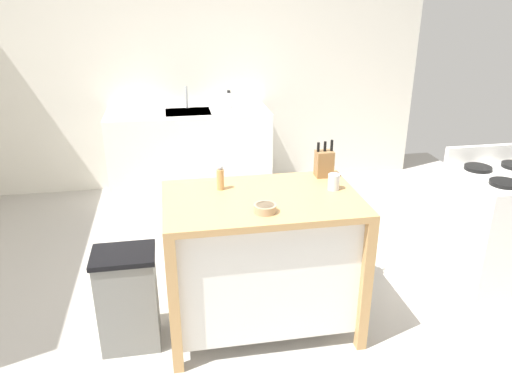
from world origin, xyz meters
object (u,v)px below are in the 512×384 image
at_px(kitchen_island, 262,256).
at_px(sink_faucet, 187,97).
at_px(pepper_grinder, 220,178).
at_px(knife_block, 324,163).
at_px(drinking_cup, 334,182).
at_px(stove, 497,234).
at_px(bottle_spray_cleaner, 229,100).
at_px(bowl_ceramic_small, 265,208).
at_px(trash_bin, 128,299).

distance_m(kitchen_island, sink_faucet, 2.47).
bearing_deg(pepper_grinder, sink_faucet, 92.35).
bearing_deg(knife_block, sink_faucet, 109.93).
bearing_deg(drinking_cup, stove, 1.63).
xyz_separation_m(bottle_spray_cleaner, stove, (1.56, -2.26, -0.52)).
relative_size(bowl_ceramic_small, drinking_cup, 1.28).
distance_m(sink_faucet, bottle_spray_cleaner, 0.43).
height_order(sink_faucet, stove, sink_faucet).
bearing_deg(bottle_spray_cleaner, kitchen_island, -92.56).
bearing_deg(knife_block, trash_bin, -166.02).
xyz_separation_m(bowl_ceramic_small, sink_faucet, (-0.29, 2.61, 0.08)).
relative_size(bowl_ceramic_small, stove, 0.12).
xyz_separation_m(bowl_ceramic_small, drinking_cup, (0.47, 0.25, 0.02)).
xyz_separation_m(bowl_ceramic_small, pepper_grinder, (-0.20, 0.37, 0.05)).
bearing_deg(bowl_ceramic_small, kitchen_island, 83.62).
bearing_deg(kitchen_island, trash_bin, -176.52).
height_order(kitchen_island, drinking_cup, drinking_cup).
height_order(kitchen_island, bowl_ceramic_small, bowl_ceramic_small).
xyz_separation_m(drinking_cup, bottle_spray_cleaner, (-0.34, 2.29, 0.03)).
bearing_deg(stove, drinking_cup, -178.37).
distance_m(knife_block, drinking_cup, 0.23).
bearing_deg(drinking_cup, bottle_spray_cleaner, 98.54).
height_order(pepper_grinder, bottle_spray_cleaner, bottle_spray_cleaner).
bearing_deg(bottle_spray_cleaner, pepper_grinder, -98.61).
distance_m(kitchen_island, bowl_ceramic_small, 0.47).
height_order(pepper_grinder, stove, pepper_grinder).
xyz_separation_m(knife_block, bowl_ceramic_small, (-0.48, -0.47, -0.06)).
bearing_deg(sink_faucet, knife_block, -70.07).
bearing_deg(kitchen_island, drinking_cup, 5.37).
distance_m(bottle_spray_cleaner, stove, 2.79).
relative_size(trash_bin, sink_faucet, 2.86).
height_order(knife_block, trash_bin, knife_block).
bearing_deg(pepper_grinder, trash_bin, -160.30).
bearing_deg(bowl_ceramic_small, pepper_grinder, 118.60).
distance_m(knife_block, bowl_ceramic_small, 0.68).
relative_size(knife_block, pepper_grinder, 1.56).
bearing_deg(sink_faucet, trash_bin, -101.54).
bearing_deg(sink_faucet, bowl_ceramic_small, -83.58).
height_order(trash_bin, sink_faucet, sink_faucet).
distance_m(kitchen_island, trash_bin, 0.84).
height_order(kitchen_island, trash_bin, kitchen_island).
height_order(bottle_spray_cleaner, stove, bottle_spray_cleaner).
distance_m(bowl_ceramic_small, drinking_cup, 0.53).
bearing_deg(knife_block, bottle_spray_cleaner, 99.66).
distance_m(drinking_cup, bottle_spray_cleaner, 2.32).
height_order(knife_block, drinking_cup, knife_block).
relative_size(drinking_cup, sink_faucet, 0.44).
distance_m(bowl_ceramic_small, trash_bin, 1.01).
bearing_deg(kitchen_island, stove, 2.65).
bearing_deg(kitchen_island, bowl_ceramic_small, -96.38).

